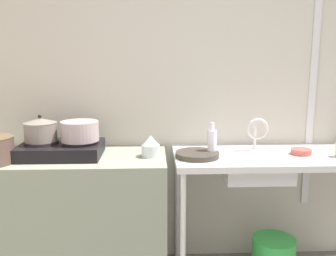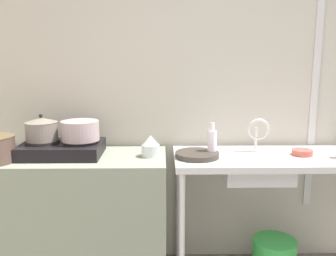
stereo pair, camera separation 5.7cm
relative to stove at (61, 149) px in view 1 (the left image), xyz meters
The scene contains 13 objects.
wall_back 1.36m from the stove, 15.24° to the left, with size 4.61×0.10×2.75m, color #BCB6A8.
wall_metal_strip 1.86m from the stove, ahead, with size 0.05×0.01×2.20m, color silver.
counter_concrete 0.49m from the stove, ahead, with size 1.24×0.58×0.87m, color gray.
counter_sink 1.52m from the stove, ahead, with size 1.58×0.58×0.87m.
stove is the anchor object (origin of this frame).
pot_on_left_burner 0.18m from the stove, behind, with size 0.21×0.21×0.17m.
pot_on_right_burner 0.17m from the stove, ahead, with size 0.24×0.24×0.13m.
percolator 0.58m from the stove, ahead, with size 0.12×0.12×0.14m.
sink_basin 1.27m from the stove, ahead, with size 0.43×0.32×0.16m, color silver.
faucet 1.31m from the stove, ahead, with size 0.15×0.08×0.23m.
frying_pan 0.87m from the stove, ahead, with size 0.28×0.28×0.03m, color #37312B.
small_bowl_on_drainboard 1.56m from the stove, ahead, with size 0.13×0.13×0.04m, color #B84E44.
bottle_by_sink 0.97m from the stove, ahead, with size 0.06×0.06×0.22m.
Camera 1 is at (-0.65, -0.77, 1.49)m, focal length 39.13 mm.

